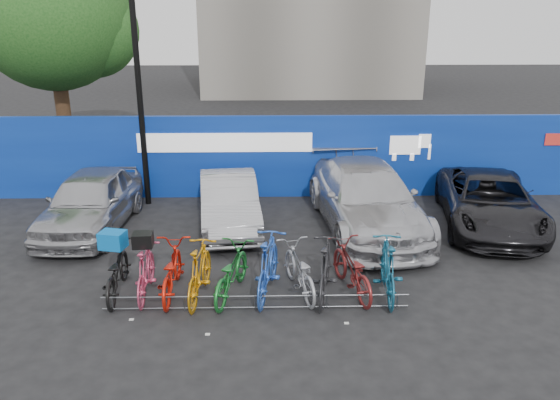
{
  "coord_description": "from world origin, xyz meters",
  "views": [
    {
      "loc": [
        0.26,
        -9.41,
        5.14
      ],
      "look_at": [
        0.5,
        2.0,
        1.24
      ],
      "focal_mm": 35.0,
      "sensor_mm": 36.0,
      "label": 1
    }
  ],
  "objects_px": {
    "bike_rack": "(256,302)",
    "bike_9": "(388,268)",
    "bike_0": "(116,271)",
    "bike_4": "(231,272)",
    "car_1": "(229,202)",
    "bike_3": "(200,272)",
    "bike_5": "(268,266)",
    "tree": "(59,16)",
    "bike_8": "(351,269)",
    "lamppost": "(139,88)",
    "bike_2": "(171,271)",
    "bike_6": "(299,270)",
    "car_0": "(91,201)",
    "car_3": "(489,201)",
    "bike_1": "(146,271)",
    "bike_7": "(325,270)",
    "car_2": "(366,198)"
  },
  "relations": [
    {
      "from": "bike_rack",
      "to": "bike_9",
      "type": "relative_size",
      "value": 2.95
    },
    {
      "from": "bike_0",
      "to": "bike_4",
      "type": "height_order",
      "value": "bike_4"
    },
    {
      "from": "car_1",
      "to": "bike_3",
      "type": "distance_m",
      "value": 3.74
    },
    {
      "from": "bike_4",
      "to": "bike_5",
      "type": "distance_m",
      "value": 0.72
    },
    {
      "from": "tree",
      "to": "bike_8",
      "type": "distance_m",
      "value": 13.98
    },
    {
      "from": "lamppost",
      "to": "bike_8",
      "type": "distance_m",
      "value": 7.86
    },
    {
      "from": "bike_rack",
      "to": "bike_9",
      "type": "xyz_separation_m",
      "value": [
        2.5,
        0.49,
        0.41
      ]
    },
    {
      "from": "bike_0",
      "to": "bike_4",
      "type": "xyz_separation_m",
      "value": [
        2.19,
        -0.1,
        0.0
      ]
    },
    {
      "from": "bike_2",
      "to": "bike_6",
      "type": "bearing_deg",
      "value": 179.75
    },
    {
      "from": "bike_rack",
      "to": "bike_0",
      "type": "relative_size",
      "value": 3.03
    },
    {
      "from": "car_0",
      "to": "bike_9",
      "type": "height_order",
      "value": "car_0"
    },
    {
      "from": "car_3",
      "to": "bike_0",
      "type": "height_order",
      "value": "car_3"
    },
    {
      "from": "bike_1",
      "to": "bike_8",
      "type": "xyz_separation_m",
      "value": [
        3.93,
        0.04,
        -0.02
      ]
    },
    {
      "from": "bike_rack",
      "to": "car_0",
      "type": "xyz_separation_m",
      "value": [
        -4.17,
        4.08,
        0.58
      ]
    },
    {
      "from": "car_0",
      "to": "bike_4",
      "type": "bearing_deg",
      "value": -40.93
    },
    {
      "from": "bike_0",
      "to": "bike_6",
      "type": "distance_m",
      "value": 3.5
    },
    {
      "from": "bike_3",
      "to": "bike_7",
      "type": "height_order",
      "value": "bike_7"
    },
    {
      "from": "lamppost",
      "to": "bike_rack",
      "type": "distance_m",
      "value": 7.48
    },
    {
      "from": "bike_6",
      "to": "bike_rack",
      "type": "bearing_deg",
      "value": 23.5
    },
    {
      "from": "car_0",
      "to": "bike_1",
      "type": "xyz_separation_m",
      "value": [
        2.08,
        -3.48,
        -0.23
      ]
    },
    {
      "from": "tree",
      "to": "bike_1",
      "type": "height_order",
      "value": "tree"
    },
    {
      "from": "car_0",
      "to": "car_2",
      "type": "relative_size",
      "value": 0.79
    },
    {
      "from": "car_2",
      "to": "bike_3",
      "type": "height_order",
      "value": "car_2"
    },
    {
      "from": "bike_rack",
      "to": "bike_5",
      "type": "xyz_separation_m",
      "value": [
        0.23,
        0.59,
        0.44
      ]
    },
    {
      "from": "bike_5",
      "to": "bike_6",
      "type": "height_order",
      "value": "bike_5"
    },
    {
      "from": "tree",
      "to": "car_1",
      "type": "bearing_deg",
      "value": -47.01
    },
    {
      "from": "car_0",
      "to": "bike_4",
      "type": "relative_size",
      "value": 2.34
    },
    {
      "from": "car_0",
      "to": "car_2",
      "type": "bearing_deg",
      "value": 2.16
    },
    {
      "from": "bike_5",
      "to": "bike_6",
      "type": "relative_size",
      "value": 1.1
    },
    {
      "from": "bike_7",
      "to": "bike_2",
      "type": "bearing_deg",
      "value": 8.05
    },
    {
      "from": "bike_2",
      "to": "bike_9",
      "type": "height_order",
      "value": "bike_9"
    },
    {
      "from": "bike_0",
      "to": "bike_9",
      "type": "height_order",
      "value": "bike_9"
    },
    {
      "from": "bike_2",
      "to": "bike_5",
      "type": "height_order",
      "value": "bike_5"
    },
    {
      "from": "car_3",
      "to": "bike_rack",
      "type": "bearing_deg",
      "value": -134.31
    },
    {
      "from": "bike_2",
      "to": "bike_9",
      "type": "distance_m",
      "value": 4.13
    },
    {
      "from": "bike_0",
      "to": "bike_2",
      "type": "distance_m",
      "value": 1.05
    },
    {
      "from": "lamppost",
      "to": "car_1",
      "type": "xyz_separation_m",
      "value": [
        2.45,
        -1.8,
        -2.62
      ]
    },
    {
      "from": "bike_1",
      "to": "bike_8",
      "type": "distance_m",
      "value": 3.93
    },
    {
      "from": "lamppost",
      "to": "car_2",
      "type": "relative_size",
      "value": 1.12
    },
    {
      "from": "car_2",
      "to": "car_3",
      "type": "bearing_deg",
      "value": -4.76
    },
    {
      "from": "car_2",
      "to": "bike_6",
      "type": "relative_size",
      "value": 3.01
    },
    {
      "from": "car_1",
      "to": "bike_8",
      "type": "xyz_separation_m",
      "value": [
        2.58,
        -3.57,
        -0.16
      ]
    },
    {
      "from": "car_3",
      "to": "bike_1",
      "type": "height_order",
      "value": "car_3"
    },
    {
      "from": "bike_rack",
      "to": "bike_4",
      "type": "xyz_separation_m",
      "value": [
        -0.48,
        0.56,
        0.33
      ]
    },
    {
      "from": "bike_0",
      "to": "bike_2",
      "type": "height_order",
      "value": "bike_2"
    },
    {
      "from": "tree",
      "to": "bike_2",
      "type": "xyz_separation_m",
      "value": [
        5.15,
        -10.02,
        -4.57
      ]
    },
    {
      "from": "bike_0",
      "to": "bike_8",
      "type": "xyz_separation_m",
      "value": [
        4.5,
        -0.02,
        0.01
      ]
    },
    {
      "from": "tree",
      "to": "bike_6",
      "type": "relative_size",
      "value": 4.28
    },
    {
      "from": "bike_4",
      "to": "bike_7",
      "type": "xyz_separation_m",
      "value": [
        1.79,
        -0.07,
        0.07
      ]
    },
    {
      "from": "bike_8",
      "to": "car_3",
      "type": "bearing_deg",
      "value": -153.28
    }
  ]
}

